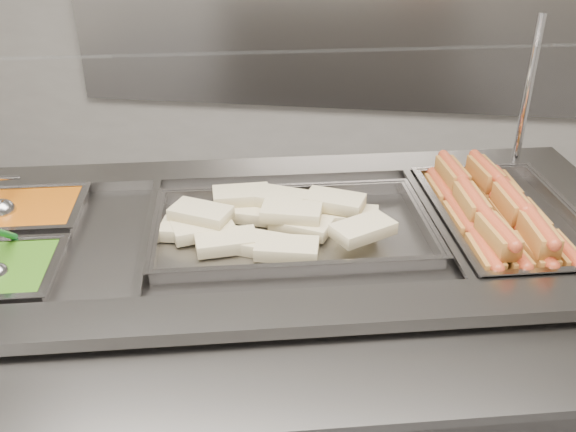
# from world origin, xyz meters

# --- Properties ---
(steam_counter) EXTENTS (2.17, 1.31, 0.97)m
(steam_counter) POSITION_xyz_m (-0.09, 0.43, 0.48)
(steam_counter) COLOR slate
(steam_counter) RESTS_ON ground
(tray_rail) EXTENTS (1.94, 0.80, 0.06)m
(tray_rail) POSITION_xyz_m (0.03, -0.11, 0.91)
(tray_rail) COLOR slate
(tray_rail) RESTS_ON steam_counter
(sneeze_guard) EXTENTS (1.80, 0.70, 0.47)m
(sneeze_guard) POSITION_xyz_m (-0.14, 0.66, 1.36)
(sneeze_guard) COLOR silver
(sneeze_guard) RESTS_ON steam_counter
(pan_hotdogs) EXTENTS (0.49, 0.66, 0.11)m
(pan_hotdogs) POSITION_xyz_m (0.57, 0.58, 0.92)
(pan_hotdogs) COLOR gray
(pan_hotdogs) RESTS_ON steam_counter
(pan_wraps) EXTENTS (0.81, 0.58, 0.08)m
(pan_wraps) POSITION_xyz_m (-0.03, 0.44, 0.94)
(pan_wraps) COLOR gray
(pan_wraps) RESTS_ON steam_counter
(pan_beans) EXTENTS (0.37, 0.32, 0.11)m
(pan_beans) POSITION_xyz_m (-0.80, 0.43, 0.92)
(pan_beans) COLOR gray
(pan_beans) RESTS_ON steam_counter
(hotdogs_in_buns) EXTENTS (0.37, 0.59, 0.13)m
(hotdogs_in_buns) POSITION_xyz_m (0.53, 0.57, 0.97)
(hotdogs_in_buns) COLOR #9B5C20
(hotdogs_in_buns) RESTS_ON pan_hotdogs
(tortilla_wraps) EXTENTS (0.64, 0.34, 0.08)m
(tortilla_wraps) POSITION_xyz_m (-0.09, 0.44, 0.97)
(tortilla_wraps) COLOR beige
(tortilla_wraps) RESTS_ON pan_wraps
(ladle) EXTENTS (0.08, 0.21, 0.15)m
(ladle) POSITION_xyz_m (-0.84, 0.40, 0.97)
(ladle) COLOR #A8A8AD
(ladle) RESTS_ON pan_beans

